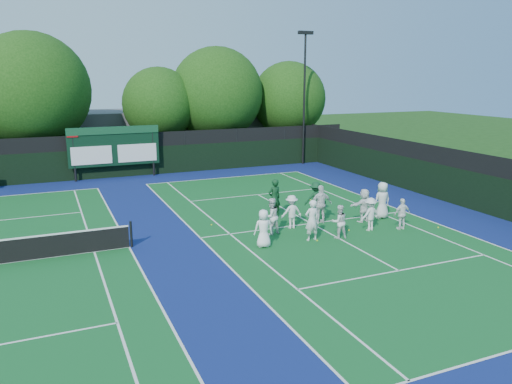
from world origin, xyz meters
name	(u,v)px	position (x,y,z in m)	size (l,w,h in m)	color
ground	(322,229)	(0.00, 0.00, 0.00)	(120.00, 120.00, 0.00)	#163B10
court_apron	(189,240)	(-6.00, 1.00, 0.00)	(34.00, 32.00, 0.01)	navy
near_court	(311,223)	(0.00, 1.00, 0.01)	(11.05, 23.85, 0.01)	#115421
back_fence	(129,157)	(-6.00, 16.00, 1.36)	(34.00, 0.08, 3.00)	black
divider_fence_right	(458,180)	(9.00, 1.00, 1.36)	(0.08, 32.00, 3.00)	black
scoreboard	(114,147)	(-7.01, 15.59, 2.19)	(6.00, 0.21, 3.55)	black
clubhouse	(160,133)	(-2.00, 24.00, 2.00)	(18.00, 6.00, 4.00)	#525256
light_pole_right	(305,83)	(7.50, 15.70, 6.30)	(1.20, 0.30, 10.12)	black
tree_b	(34,93)	(-11.64, 19.58, 5.66)	(7.97, 7.97, 9.85)	black
tree_c	(161,106)	(-2.84, 19.58, 4.61)	(5.54, 5.54, 7.53)	black
tree_d	(218,96)	(1.83, 19.58, 5.28)	(7.30, 7.30, 9.12)	black
tree_e	(290,101)	(8.22, 19.58, 4.78)	(6.23, 6.23, 8.06)	black
tennis_ball_0	(317,240)	(-1.04, -1.36, 0.03)	(0.07, 0.07, 0.07)	#D0E81B
tennis_ball_2	(438,227)	(5.04, -1.93, 0.03)	(0.07, 0.07, 0.07)	#D0E81B
tennis_ball_3	(212,225)	(-4.45, 2.59, 0.03)	(0.07, 0.07, 0.07)	#D0E81B
tennis_ball_4	(310,200)	(2.18, 4.97, 0.03)	(0.07, 0.07, 0.07)	#D0E81B
tennis_ball_5	(349,230)	(1.02, -0.66, 0.03)	(0.07, 0.07, 0.07)	#D0E81B
player_front_0	(264,228)	(-3.43, -1.11, 0.79)	(0.77, 0.50, 1.58)	white
player_front_1	(312,220)	(-1.21, -1.16, 0.89)	(0.65, 0.43, 1.78)	white
player_front_2	(339,222)	(0.02, -1.37, 0.74)	(0.72, 0.56, 1.48)	white
player_front_3	(370,214)	(1.90, -0.96, 0.76)	(0.99, 0.57, 1.53)	silver
player_front_4	(402,214)	(3.34, -1.41, 0.73)	(0.85, 0.36, 1.46)	white
player_back_0	(271,216)	(-2.43, 0.30, 0.82)	(0.80, 0.62, 1.64)	silver
player_back_1	(292,212)	(-1.20, 0.74, 0.78)	(1.01, 0.58, 1.56)	silver
player_back_2	(321,204)	(0.46, 0.93, 0.92)	(1.08, 0.45, 1.85)	silver
player_back_3	(364,205)	(2.48, 0.32, 0.81)	(1.50, 0.48, 1.62)	white
player_back_4	(382,200)	(3.64, 0.47, 0.91)	(0.89, 0.58, 1.82)	silver
coach_left	(274,198)	(-1.12, 2.74, 0.96)	(0.70, 0.46, 1.92)	#0E3519
coach_right	(316,199)	(0.88, 2.15, 0.86)	(1.11, 0.64, 1.73)	#103C20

